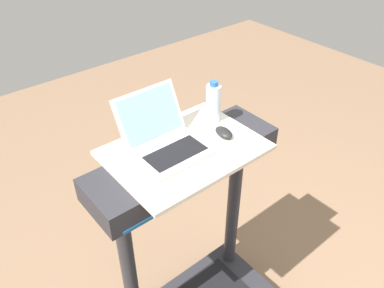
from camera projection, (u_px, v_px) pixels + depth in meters
desk_board at (185, 150)px, 1.67m from camera, size 0.64×0.47×0.02m
laptop at (165, 140)px, 1.63m from camera, size 0.30×0.32×0.22m
computer_mouse at (224, 132)px, 1.73m from camera, size 0.07×0.11×0.03m
water_bottle at (213, 103)px, 1.78m from camera, size 0.07×0.07×0.20m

